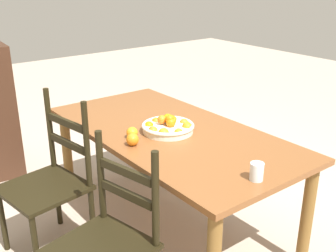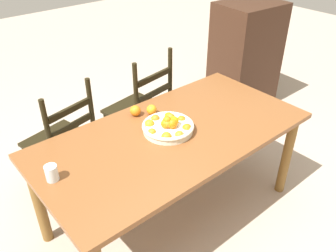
{
  "view_description": "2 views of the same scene",
  "coord_description": "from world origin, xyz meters",
  "px_view_note": "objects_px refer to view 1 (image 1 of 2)",
  "views": [
    {
      "loc": [
        -1.96,
        1.52,
        1.7
      ],
      "look_at": [
        -0.02,
        0.03,
        0.77
      ],
      "focal_mm": 43.9,
      "sensor_mm": 36.0,
      "label": 1
    },
    {
      "loc": [
        -1.24,
        -1.42,
        2.0
      ],
      "look_at": [
        -0.02,
        0.03,
        0.77
      ],
      "focal_mm": 37.7,
      "sensor_mm": 36.0,
      "label": 2
    }
  ],
  "objects_px": {
    "chair_near_window": "(107,244)",
    "orange_loose_0": "(133,140)",
    "chair_by_cabinet": "(50,184)",
    "orange_loose_1": "(132,133)",
    "dining_table": "(170,143)",
    "drinking_glass": "(257,172)",
    "fruit_bowl": "(168,126)"
  },
  "relations": [
    {
      "from": "chair_near_window",
      "to": "orange_loose_0",
      "type": "bearing_deg",
      "value": 120.89
    },
    {
      "from": "chair_by_cabinet",
      "to": "orange_loose_1",
      "type": "distance_m",
      "value": 0.6
    },
    {
      "from": "chair_near_window",
      "to": "dining_table",
      "type": "bearing_deg",
      "value": 108.79
    },
    {
      "from": "dining_table",
      "to": "drinking_glass",
      "type": "relative_size",
      "value": 19.7
    },
    {
      "from": "chair_by_cabinet",
      "to": "drinking_glass",
      "type": "xyz_separation_m",
      "value": [
        -1.06,
        -0.66,
        0.31
      ]
    },
    {
      "from": "dining_table",
      "to": "drinking_glass",
      "type": "distance_m",
      "value": 0.81
    },
    {
      "from": "chair_near_window",
      "to": "orange_loose_1",
      "type": "relative_size",
      "value": 13.26
    },
    {
      "from": "dining_table",
      "to": "fruit_bowl",
      "type": "bearing_deg",
      "value": 120.17
    },
    {
      "from": "fruit_bowl",
      "to": "orange_loose_1",
      "type": "relative_size",
      "value": 4.71
    },
    {
      "from": "dining_table",
      "to": "orange_loose_0",
      "type": "height_order",
      "value": "orange_loose_0"
    },
    {
      "from": "chair_near_window",
      "to": "chair_by_cabinet",
      "type": "distance_m",
      "value": 0.73
    },
    {
      "from": "chair_near_window",
      "to": "chair_by_cabinet",
      "type": "xyz_separation_m",
      "value": [
        0.73,
        -0.01,
        0.01
      ]
    },
    {
      "from": "chair_by_cabinet",
      "to": "orange_loose_0",
      "type": "xyz_separation_m",
      "value": [
        -0.33,
        -0.4,
        0.31
      ]
    },
    {
      "from": "chair_near_window",
      "to": "fruit_bowl",
      "type": "relative_size",
      "value": 2.82
    },
    {
      "from": "dining_table",
      "to": "drinking_glass",
      "type": "xyz_separation_m",
      "value": [
        -0.79,
        0.08,
        0.14
      ]
    },
    {
      "from": "chair_near_window",
      "to": "chair_by_cabinet",
      "type": "height_order",
      "value": "chair_by_cabinet"
    },
    {
      "from": "chair_by_cabinet",
      "to": "drinking_glass",
      "type": "relative_size",
      "value": 10.94
    },
    {
      "from": "chair_by_cabinet",
      "to": "orange_loose_0",
      "type": "bearing_deg",
      "value": 40.91
    },
    {
      "from": "orange_loose_1",
      "to": "chair_near_window",
      "type": "bearing_deg",
      "value": 136.0
    },
    {
      "from": "orange_loose_0",
      "to": "drinking_glass",
      "type": "distance_m",
      "value": 0.77
    },
    {
      "from": "chair_near_window",
      "to": "orange_loose_1",
      "type": "bearing_deg",
      "value": 123.35
    },
    {
      "from": "drinking_glass",
      "to": "dining_table",
      "type": "bearing_deg",
      "value": -5.44
    },
    {
      "from": "dining_table",
      "to": "fruit_bowl",
      "type": "height_order",
      "value": "fruit_bowl"
    },
    {
      "from": "chair_near_window",
      "to": "fruit_bowl",
      "type": "height_order",
      "value": "chair_near_window"
    },
    {
      "from": "orange_loose_1",
      "to": "dining_table",
      "type": "bearing_deg",
      "value": -97.28
    },
    {
      "from": "fruit_bowl",
      "to": "drinking_glass",
      "type": "height_order",
      "value": "fruit_bowl"
    },
    {
      "from": "chair_by_cabinet",
      "to": "chair_near_window",
      "type": "bearing_deg",
      "value": -10.13
    },
    {
      "from": "chair_by_cabinet",
      "to": "fruit_bowl",
      "type": "height_order",
      "value": "chair_by_cabinet"
    },
    {
      "from": "orange_loose_0",
      "to": "orange_loose_1",
      "type": "bearing_deg",
      "value": -31.5
    },
    {
      "from": "orange_loose_0",
      "to": "drinking_glass",
      "type": "relative_size",
      "value": 0.82
    },
    {
      "from": "orange_loose_1",
      "to": "drinking_glass",
      "type": "bearing_deg",
      "value": -166.69
    },
    {
      "from": "dining_table",
      "to": "chair_near_window",
      "type": "xyz_separation_m",
      "value": [
        -0.45,
        0.74,
        -0.19
      ]
    }
  ]
}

